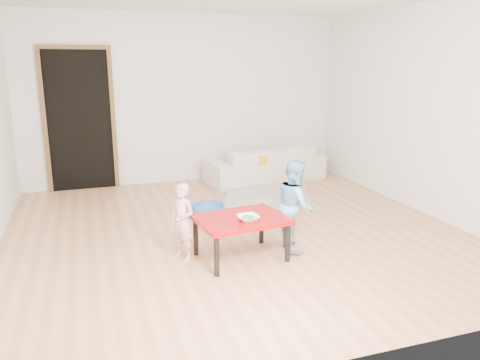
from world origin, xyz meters
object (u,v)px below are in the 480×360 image
red_table (241,238)px  child_blue (295,205)px  bowl (248,218)px  child_pink (182,222)px  sofa (265,164)px  basin (208,209)px

red_table → child_blue: size_ratio=0.90×
bowl → child_pink: child_pink is taller
sofa → child_pink: bearing=46.5°
sofa → bowl: bearing=57.9°
child_blue → basin: (-0.57, 1.36, -0.40)m
bowl → basin: bowl is taller
bowl → sofa: bearing=65.8°
child_pink → sofa: bearing=111.2°
child_blue → child_pink: bearing=99.6°
child_pink → child_blue: (1.15, -0.09, 0.08)m
child_blue → bowl: bearing=121.7°
red_table → bowl: (0.03, -0.11, 0.24)m
child_blue → basin: 1.52m
red_table → basin: (0.03, 1.42, -0.15)m
child_blue → basin: size_ratio=2.30×
bowl → basin: 1.58m
sofa → child_blue: bearing=67.0°
sofa → bowl: sofa is taller
child_blue → red_table: bearing=110.4°
sofa → red_table: sofa is taller
red_table → bowl: 0.26m
bowl → basin: bearing=89.9°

